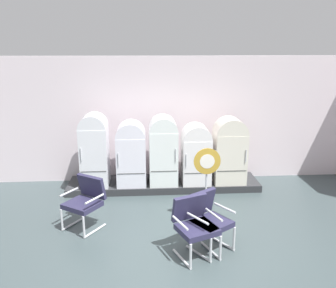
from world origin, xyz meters
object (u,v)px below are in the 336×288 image
Objects in this scene: refrigerator_0 at (94,148)px; armchair_right at (207,217)px; refrigerator_2 at (163,148)px; refrigerator_4 at (230,149)px; refrigerator_3 at (196,152)px; sign_stand at (206,184)px; refrigerator_1 at (131,152)px; armchair_center at (194,223)px; armchair_left at (86,199)px.

armchair_right is at bearing -50.10° from refrigerator_0.
refrigerator_4 is at bearing -1.34° from refrigerator_2.
refrigerator_3 is at bearing -0.23° from refrigerator_0.
refrigerator_1 is at bearing 133.05° from sign_stand.
refrigerator_2 is 1.52m from refrigerator_4.
refrigerator_1 is (0.81, -0.00, -0.11)m from refrigerator_0.
refrigerator_1 is 2.92m from armchair_center.
armchair_left is 1.00× the size of armchair_right.
sign_stand is (-0.79, -1.52, -0.23)m from refrigerator_4.
refrigerator_1 is 1.02× the size of sign_stand.
sign_stand is (0.14, 0.98, 0.18)m from armchair_right.
armchair_left is at bearing -114.81° from refrigerator_1.
sign_stand is at bearing 71.62° from armchair_center.
armchair_right is at bearing -22.10° from armchair_left.
refrigerator_2 is 1.03× the size of refrigerator_4.
sign_stand reaches higher than armchair_left.
armchair_left and armchair_center have the same top height.
refrigerator_2 is at bearing 178.71° from refrigerator_3.
refrigerator_0 reaches higher than refrigerator_1.
refrigerator_4 reaches higher than refrigerator_1.
refrigerator_3 is at bearing 81.45° from armchair_center.
refrigerator_0 reaches higher than armchair_left.
refrigerator_0 is at bearing 179.77° from refrigerator_3.
refrigerator_4 is 2.70m from armchair_right.
refrigerator_3 is 2.74m from armchair_center.
refrigerator_2 is 1.65× the size of armchair_center.
sign_stand is at bearing -65.07° from refrigerator_2.
armchair_center is (1.07, -2.70, -0.38)m from refrigerator_1.
refrigerator_2 reaches higher than armchair_right.
refrigerator_3 is at bearing 178.62° from refrigerator_4.
sign_stand is (2.26, -1.55, -0.30)m from refrigerator_0.
refrigerator_2 is 1.14× the size of refrigerator_3.
refrigerator_4 is at bearing 62.61° from sign_stand.
refrigerator_1 reaches higher than armchair_left.
sign_stand is (1.45, -1.55, -0.20)m from refrigerator_1.
armchair_center is at bearing -68.40° from refrigerator_1.
refrigerator_3 is 1.44× the size of armchair_left.
armchair_right is at bearing -110.46° from refrigerator_4.
armchair_center is (1.88, -2.70, -0.49)m from refrigerator_0.
armchair_right and armchair_center have the same top height.
refrigerator_4 is 1.73m from sign_stand.
sign_stand is at bearing -34.45° from refrigerator_0.
refrigerator_0 is 1.05× the size of refrigerator_2.
refrigerator_4 reaches higher than armchair_left.
refrigerator_0 is 2.29m from refrigerator_3.
refrigerator_4 is 1.06× the size of sign_stand.
sign_stand is at bearing 3.47° from armchair_left.
refrigerator_3 reaches higher than armchair_right.
refrigerator_0 is 3.05m from refrigerator_4.
refrigerator_0 is 1.73× the size of armchair_center.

